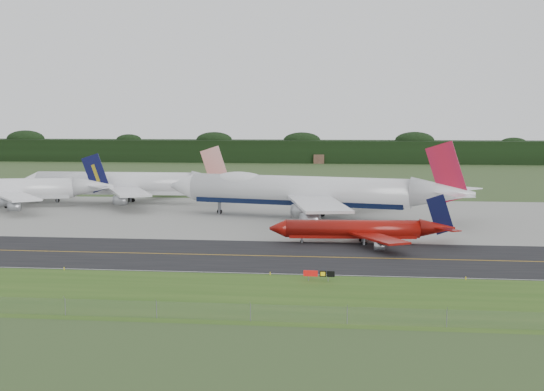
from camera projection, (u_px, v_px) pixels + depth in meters
The scene contains 16 objects.
ground at pixel (255, 252), 142.41m from camera, with size 600.00×600.00×0.00m, color #364C23.
grass_verge at pixel (222, 295), 107.83m from camera, with size 400.00×30.00×0.01m, color #2C5218.
taxiway at pixel (252, 256), 138.45m from camera, with size 400.00×32.00×0.02m, color black.
apron at pixel (282, 216), 192.79m from camera, with size 400.00×78.00×0.01m, color gray.
taxiway_centreline at pixel (252, 255), 138.45m from camera, with size 400.00×0.40×0.00m, color #CC9013.
taxiway_edge_line at pixel (239, 273), 123.14m from camera, with size 400.00×0.25×0.00m, color silver.
perimeter_fence at pixel (203, 311), 94.87m from camera, with size 320.00×0.10×320.00m.
horizon_treeline at pixel (324, 152), 412.29m from camera, with size 700.00×25.00×12.00m.
jet_ba_747 at pixel (309, 191), 188.16m from camera, with size 77.88×63.44×19.75m.
jet_red_737 at pixel (363, 230), 151.38m from camera, with size 37.18×30.25×10.04m.
jet_navy_gold at pixel (10, 189), 211.63m from camera, with size 57.46×49.20×14.94m.
jet_star_tail at pixel (126, 184), 220.29m from camera, with size 64.00×53.79×16.94m.
taxiway_sign at pixel (319, 274), 117.07m from camera, with size 4.85×0.45×1.62m.
edge_marker_left at pixel (64, 269), 125.44m from camera, with size 0.16×0.16×0.50m, color yellow.
edge_marker_center at pixel (270, 274), 121.53m from camera, with size 0.16×0.16×0.50m, color yellow.
edge_marker_right at pixel (466, 278), 118.03m from camera, with size 0.16×0.16×0.50m, color yellow.
Camera 1 is at (19.20, -139.21, 25.54)m, focal length 50.00 mm.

